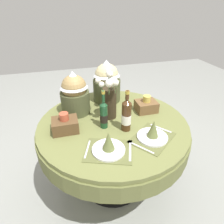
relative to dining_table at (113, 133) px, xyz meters
The scene contains 11 objects.
ground 0.65m from the dining_table, ahead, with size 8.00×8.00×0.00m, color gray.
dining_table is the anchor object (origin of this frame).
place_setting_left 0.42m from the dining_table, 110.17° to the right, with size 0.41×0.36×0.16m.
place_setting_right 0.43m from the dining_table, 52.63° to the right, with size 0.43×0.41×0.16m.
flower_vase 0.33m from the dining_table, 96.32° to the left, with size 0.17×0.28×0.41m.
wine_bottle_left 0.31m from the dining_table, 63.03° to the right, with size 0.08×0.08×0.35m.
wine_bottle_centre 0.28m from the dining_table, 147.91° to the right, with size 0.07×0.07×0.34m.
gift_tub_back_left 0.52m from the dining_table, 138.76° to the left, with size 0.27×0.27×0.40m.
gift_tub_back_centre 0.56m from the dining_table, 83.15° to the left, with size 0.28×0.28×0.43m.
woven_basket_side_left 0.46m from the dining_table, behind, with size 0.21×0.16×0.17m.
woven_basket_side_right 0.42m from the dining_table, 15.62° to the left, with size 0.20×0.16×0.16m.
Camera 1 is at (-0.39, -1.39, 1.73)m, focal length 30.98 mm.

